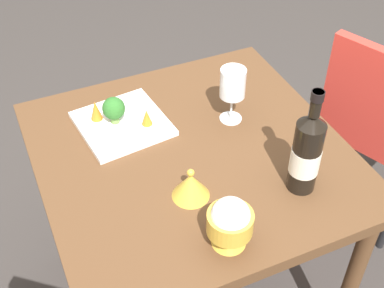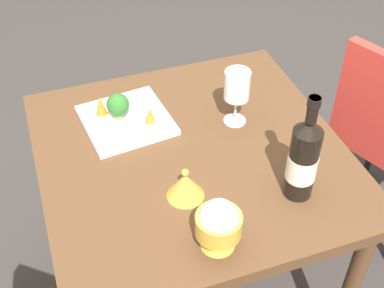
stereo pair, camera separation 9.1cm
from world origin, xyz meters
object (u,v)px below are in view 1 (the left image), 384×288
(wine_bottle, at_px, (306,152))
(serving_plate, at_px, (123,124))
(rice_bowl, at_px, (230,222))
(rice_bowl_lid, at_px, (191,185))
(wine_glass, at_px, (233,84))
(chair_by_wall, at_px, (381,120))
(broccoli_floret, at_px, (114,109))
(carrot_garnish_left, at_px, (147,117))
(carrot_garnish_right, at_px, (96,110))

(wine_bottle, bearing_deg, serving_plate, -50.52)
(wine_bottle, height_order, rice_bowl, wine_bottle)
(rice_bowl_lid, bearing_deg, wine_glass, -134.94)
(serving_plate, bearing_deg, chair_by_wall, 172.84)
(serving_plate, relative_size, broccoli_floret, 3.22)
(wine_bottle, xyz_separation_m, serving_plate, (0.35, -0.43, -0.11))
(carrot_garnish_left, bearing_deg, wine_glass, 165.80)
(rice_bowl_lid, height_order, serving_plate, rice_bowl_lid)
(wine_bottle, distance_m, rice_bowl_lid, 0.31)
(carrot_garnish_left, bearing_deg, chair_by_wall, 174.91)
(chair_by_wall, height_order, rice_bowl, rice_bowl)
(rice_bowl_lid, bearing_deg, chair_by_wall, -165.29)
(wine_glass, bearing_deg, chair_by_wall, 178.66)
(wine_glass, distance_m, carrot_garnish_left, 0.27)
(wine_glass, relative_size, rice_bowl, 1.26)
(chair_by_wall, distance_m, rice_bowl, 0.97)
(chair_by_wall, xyz_separation_m, rice_bowl_lid, (0.86, 0.23, 0.24))
(serving_plate, bearing_deg, carrot_garnish_left, 148.39)
(chair_by_wall, relative_size, broccoli_floret, 9.91)
(broccoli_floret, bearing_deg, rice_bowl, 102.28)
(wine_bottle, height_order, broccoli_floret, wine_bottle)
(wine_glass, relative_size, carrot_garnish_left, 3.46)
(wine_bottle, xyz_separation_m, broccoli_floret, (0.37, -0.44, -0.06))
(wine_glass, height_order, broccoli_floret, wine_glass)
(rice_bowl, bearing_deg, rice_bowl_lid, -82.98)
(chair_by_wall, relative_size, rice_bowl_lid, 8.50)
(chair_by_wall, height_order, carrot_garnish_right, chair_by_wall)
(rice_bowl_lid, distance_m, carrot_garnish_left, 0.30)
(carrot_garnish_left, bearing_deg, wine_bottle, 126.56)
(rice_bowl, bearing_deg, broccoli_floret, -77.72)
(chair_by_wall, distance_m, carrot_garnish_left, 0.91)
(wine_glass, relative_size, serving_plate, 0.65)
(carrot_garnish_right, bearing_deg, carrot_garnish_left, 146.82)
(rice_bowl_lid, xyz_separation_m, carrot_garnish_left, (0.01, -0.30, 0.00))
(carrot_garnish_right, bearing_deg, broccoli_floret, 140.41)
(broccoli_floret, bearing_deg, serving_plate, 159.53)
(broccoli_floret, relative_size, carrot_garnish_right, 1.35)
(rice_bowl_lid, height_order, carrot_garnish_left, rice_bowl_lid)
(rice_bowl_lid, relative_size, carrot_garnish_right, 1.57)
(wine_glass, bearing_deg, carrot_garnish_right, -21.34)
(rice_bowl_lid, relative_size, serving_plate, 0.36)
(carrot_garnish_right, bearing_deg, wine_bottle, 131.43)
(wine_glass, distance_m, rice_bowl_lid, 0.35)
(serving_plate, bearing_deg, broccoli_floret, -20.47)
(wine_bottle, relative_size, wine_glass, 1.73)
(rice_bowl_lid, distance_m, broccoli_floret, 0.36)
(broccoli_floret, xyz_separation_m, carrot_garnish_left, (-0.08, 0.05, -0.02))
(wine_bottle, height_order, rice_bowl_lid, wine_bottle)
(wine_bottle, distance_m, broccoli_floret, 0.58)
(rice_bowl_lid, bearing_deg, carrot_garnish_right, -70.35)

